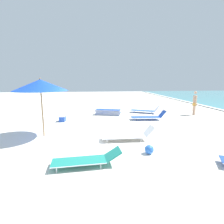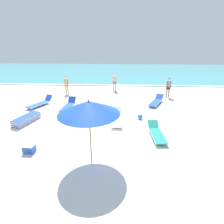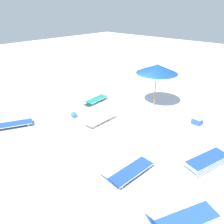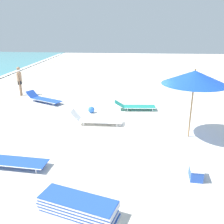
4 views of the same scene
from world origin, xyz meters
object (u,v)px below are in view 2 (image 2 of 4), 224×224
beach_umbrella (89,108)px  beach_ball (140,117)px  sun_lounger_near_water_left (117,118)px  cooler_box (29,148)px  sun_lounger_under_umbrella (157,133)px  sun_lounger_beside_umbrella (156,101)px  beachgoer_wading_adult (115,81)px  sun_lounger_near_water_right (68,106)px  lounger_stack (27,119)px  beachgoer_shoreline_child (66,83)px  sun_lounger_mid_beach_solo (40,103)px  beachgoer_strolling_adult (169,86)px

beach_umbrella → beach_ball: 5.36m
sun_lounger_near_water_left → cooler_box: 5.16m
sun_lounger_under_umbrella → sun_lounger_beside_umbrella: sun_lounger_beside_umbrella is taller
beachgoer_wading_adult → sun_lounger_near_water_right: bearing=-121.8°
lounger_stack → sun_lounger_under_umbrella: size_ratio=0.94×
sun_lounger_under_umbrella → lounger_stack: bearing=165.9°
sun_lounger_under_umbrella → beach_ball: bearing=102.2°
lounger_stack → beachgoer_shoreline_child: bearing=100.8°
sun_lounger_under_umbrella → beach_ball: (-0.64, 2.16, -0.05)m
sun_lounger_under_umbrella → sun_lounger_mid_beach_solo: bearing=147.8°
beachgoer_strolling_adult → cooler_box: beachgoer_strolling_adult is taller
beach_umbrella → beach_ball: size_ratio=8.31×
sun_lounger_mid_beach_solo → beachgoer_strolling_adult: size_ratio=1.26×
sun_lounger_under_umbrella → beachgoer_wading_adult: 9.34m
sun_lounger_near_water_left → beachgoer_shoreline_child: 7.69m
beachgoer_strolling_adult → cooler_box: (-8.24, -8.75, -0.81)m
sun_lounger_near_water_right → beachgoer_strolling_adult: 8.70m
beachgoer_shoreline_child → cooler_box: 9.42m
beach_umbrella → sun_lounger_near_water_right: bearing=114.4°
beachgoer_wading_adult → beach_ball: (1.87, -6.79, -0.84)m
sun_lounger_near_water_left → beachgoer_strolling_adult: size_ratio=1.27×
sun_lounger_under_umbrella → sun_lounger_near_water_left: bearing=136.5°
sun_lounger_near_water_right → beachgoer_shoreline_child: size_ratio=1.26×
sun_lounger_beside_umbrella → beachgoer_shoreline_child: size_ratio=1.33×
sun_lounger_under_umbrella → beachgoer_shoreline_child: beachgoer_shoreline_child is taller
sun_lounger_near_water_right → cooler_box: bearing=-87.1°
sun_lounger_mid_beach_solo → beachgoer_shoreline_child: 3.62m
sun_lounger_under_umbrella → beachgoer_strolling_adult: (2.27, 7.05, 0.79)m
sun_lounger_near_water_left → sun_lounger_mid_beach_solo: (-5.98, 2.57, 0.00)m
sun_lounger_mid_beach_solo → beachgoer_strolling_adult: bearing=40.6°
beach_umbrella → sun_lounger_beside_umbrella: beach_umbrella is taller
beach_umbrella → lounger_stack: size_ratio=1.33×
sun_lounger_under_umbrella → sun_lounger_beside_umbrella: size_ratio=0.91×
cooler_box → beachgoer_strolling_adult: bearing=-128.7°
beachgoer_shoreline_child → beachgoer_strolling_adult: size_ratio=1.00×
sun_lounger_beside_umbrella → beach_ball: 3.36m
beach_umbrella → cooler_box: size_ratio=5.06×
beach_umbrella → cooler_box: beach_umbrella is taller
sun_lounger_near_water_right → beachgoer_strolling_adult: bearing=26.8°
sun_lounger_near_water_right → beachgoer_wading_adult: 6.13m
beach_umbrella → sun_lounger_under_umbrella: beach_umbrella is taller
beachgoer_wading_adult → beachgoer_strolling_adult: (4.78, -1.91, 0.00)m
sun_lounger_mid_beach_solo → beachgoer_wading_adult: beachgoer_wading_adult is taller
beach_umbrella → beach_ball: (2.47, 4.24, -2.18)m
sun_lounger_under_umbrella → cooler_box: sun_lounger_under_umbrella is taller
sun_lounger_beside_umbrella → beach_ball: size_ratio=7.31×
beachgoer_wading_adult → lounger_stack: bearing=-123.3°
beach_umbrella → sun_lounger_mid_beach_solo: 8.36m
lounger_stack → beachgoer_strolling_adult: bearing=47.1°
beach_ball → beachgoer_shoreline_child: bearing=139.1°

